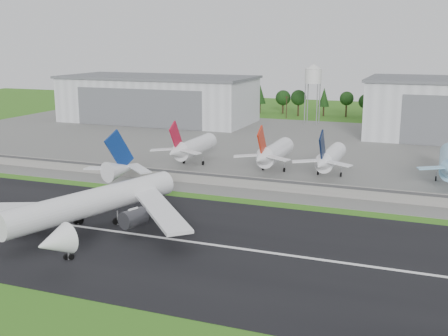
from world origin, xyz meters
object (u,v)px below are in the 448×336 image
at_px(parked_jet_navy, 329,158).
at_px(parked_jet_red_b, 273,153).
at_px(main_airliner, 93,208).
at_px(parked_jet_red_a, 191,147).

bearing_deg(parked_jet_navy, parked_jet_red_b, 179.86).
height_order(main_airliner, parked_jet_red_b, main_airliner).
height_order(main_airliner, parked_jet_red_a, main_airliner).
height_order(main_airliner, parked_jet_navy, main_airliner).
xyz_separation_m(parked_jet_red_a, parked_jet_navy, (45.65, -0.03, -0.17)).
bearing_deg(parked_jet_red_a, parked_jet_navy, -0.04).
bearing_deg(parked_jet_navy, main_airliner, -120.22).
bearing_deg(main_airliner, parked_jet_navy, -101.85).
distance_m(main_airliner, parked_jet_red_a, 67.31).
bearing_deg(main_airliner, parked_jet_red_a, -65.95).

